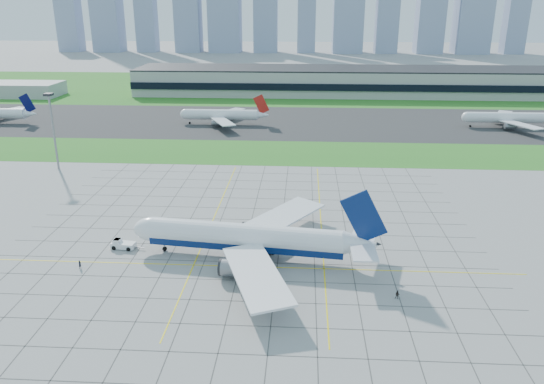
% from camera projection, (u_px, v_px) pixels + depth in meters
% --- Properties ---
extents(ground, '(1400.00, 1400.00, 0.00)m').
position_uv_depth(ground, '(241.00, 262.00, 115.30)').
color(ground, '#9E9E99').
rests_on(ground, ground).
extents(grass_median, '(700.00, 35.00, 0.04)m').
position_uv_depth(grass_median, '(268.00, 152.00, 199.90)').
color(grass_median, '#2B7220').
rests_on(grass_median, ground).
extents(asphalt_taxiway, '(700.00, 75.00, 0.04)m').
position_uv_depth(asphalt_taxiway, '(276.00, 122.00, 251.59)').
color(asphalt_taxiway, '#383838').
rests_on(asphalt_taxiway, ground).
extents(grass_far, '(700.00, 145.00, 0.04)m').
position_uv_depth(grass_far, '(285.00, 87.00, 355.00)').
color(grass_far, '#2B7220').
rests_on(grass_far, ground).
extents(apron_markings, '(120.00, 130.00, 0.03)m').
position_uv_depth(apron_markings, '(248.00, 241.00, 125.70)').
color(apron_markings, '#474744').
rests_on(apron_markings, ground).
extents(terminal, '(260.00, 43.00, 15.80)m').
position_uv_depth(terminal, '(348.00, 81.00, 326.44)').
color(terminal, '#B7B7B2').
rests_on(terminal, ground).
extents(service_block, '(50.00, 25.00, 8.00)m').
position_uv_depth(service_block, '(18.00, 89.00, 320.49)').
color(service_block, '#B7B7B2').
rests_on(service_block, ground).
extents(light_mast, '(2.50, 2.50, 25.60)m').
position_uv_depth(light_mast, '(52.00, 122.00, 174.96)').
color(light_mast, gray).
rests_on(light_mast, ground).
extents(airliner, '(55.88, 56.31, 17.62)m').
position_uv_depth(airliner, '(248.00, 238.00, 115.61)').
color(airliner, white).
rests_on(airliner, ground).
extents(pushback_tug, '(7.96, 3.31, 2.19)m').
position_uv_depth(pushback_tug, '(122.00, 244.00, 121.53)').
color(pushback_tug, white).
rests_on(pushback_tug, ground).
extents(crew_near, '(0.65, 0.78, 1.84)m').
position_uv_depth(crew_near, '(80.00, 264.00, 112.28)').
color(crew_near, black).
rests_on(crew_near, ground).
extents(crew_far, '(0.96, 0.81, 1.73)m').
position_uv_depth(crew_far, '(397.00, 295.00, 100.72)').
color(crew_far, black).
rests_on(crew_far, ground).
extents(distant_jet_1, '(39.20, 42.66, 14.08)m').
position_uv_depth(distant_jet_1, '(222.00, 115.00, 245.12)').
color(distant_jet_1, white).
rests_on(distant_jet_1, ground).
extents(distant_jet_2, '(40.91, 42.66, 14.08)m').
position_uv_depth(distant_jet_2, '(508.00, 118.00, 238.72)').
color(distant_jet_2, white).
rests_on(distant_jet_2, ground).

